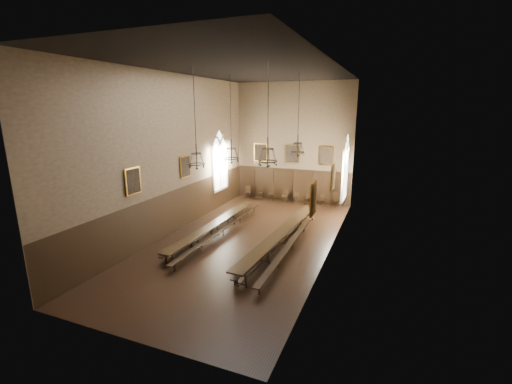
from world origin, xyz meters
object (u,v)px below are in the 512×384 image
Objects in this scene: chair_1 at (260,195)px; chandelier_front_left at (197,157)px; chair_6 at (322,202)px; chandelier_front_right at (268,155)px; table_right at (283,238)px; bench_right_inner at (272,240)px; chair_7 at (334,203)px; table_left at (215,229)px; chair_2 at (271,196)px; chair_5 at (308,200)px; chandelier_back_right at (298,147)px; chandelier_back_left at (231,154)px; chair_4 at (296,200)px; bench_left_inner at (223,231)px; chair_0 at (248,194)px; bench_left_outer at (206,229)px; chair_3 at (285,198)px; bench_right_outer at (293,242)px.

chair_1 is 11.56m from chandelier_front_left.
chandelier_front_right reaches higher than chair_6.
table_right is 1.07× the size of bench_right_inner.
table_right is at bearing -79.53° from chair_7.
chair_2 is (0.45, 8.50, -0.05)m from table_left.
chair_1 reaches higher than table_left.
chair_5 is 7.57m from chandelier_back_right.
chandelier_back_left is at bearing 91.72° from table_left.
chandelier_back_left is at bearing -125.68° from chair_4.
chair_0 is at bearing 103.68° from bench_left_inner.
bench_left_outer is 9.82m from chair_6.
bench_right_inner is (4.17, -0.34, 0.02)m from bench_left_outer.
chair_7 is (2.93, 0.07, 0.04)m from chair_4.
bench_right_inner is 8.67m from chair_5.
chair_0 is at bearing 103.91° from chandelier_back_left.
bench_right_inner is 9.54× the size of chair_2.
chair_2 is 1.09× the size of chair_3.
table_right is 11.56× the size of chair_5.
chair_3 is 3.83m from chair_7.
bench_right_inner is 9.90× the size of chair_7.
chair_7 is 0.22× the size of chandelier_back_right.
chair_5 is at bearing -15.10° from chair_0.
chair_5 is (-0.66, 8.47, -0.14)m from table_right.
table_left reaches higher than bench_right_outer.
bench_left_outer is at bearing 175.32° from bench_right_inner.
chair_3 is at bearing 83.09° from chandelier_front_left.
bench_right_inner is at bearing -173.94° from bench_right_outer.
table_right is at bearing 89.39° from chandelier_front_right.
bench_right_outer is 9.54m from chair_2.
chair_2 is (-4.22, 8.56, 0.00)m from bench_right_outer.
bench_right_inner is 10.19× the size of chair_0.
bench_left_outer is at bearing -122.91° from chair_4.
chair_1 is at bearing 93.54° from table_left.
chandelier_back_left reaches higher than chair_5.
table_right is 11.16× the size of chair_3.
chandelier_front_left reaches higher than bench_left_outer.
chair_2 reaches higher than bench_left_outer.
table_left is 0.89× the size of bench_left_inner.
chair_7 reaches higher than bench_right_outer.
bench_right_outer is at bearing -69.66° from chair_0.
chair_3 is 0.20× the size of chandelier_front_left.
bench_right_inner is 5.33m from chandelier_front_right.
chair_1 is (-4.07, 8.71, 0.03)m from bench_right_inner.
bench_right_inner is 8.76m from chair_6.
chair_5 is (-1.26, 8.55, -0.03)m from bench_right_outer.
chair_7 reaches higher than bench_left_outer.
bench_left_inner is 10.95× the size of chair_3.
bench_left_inner is 5.02m from chandelier_front_left.
chair_6 is 11.90m from chandelier_front_right.
table_left is 10.06m from chair_7.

